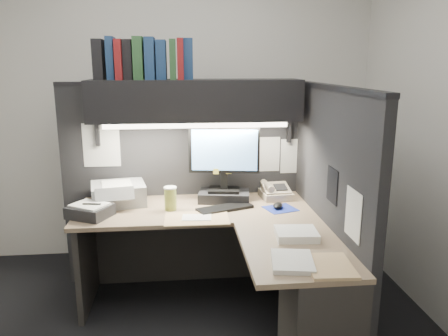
{
  "coord_description": "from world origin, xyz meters",
  "views": [
    {
      "loc": [
        0.0,
        -2.5,
        1.76
      ],
      "look_at": [
        0.31,
        0.51,
        1.04
      ],
      "focal_mm": 35.0,
      "sensor_mm": 36.0,
      "label": 1
    }
  ],
  "objects_px": {
    "keyboard": "(225,208)",
    "desk": "(250,277)",
    "overhead_shelf": "(195,100)",
    "monitor": "(224,172)",
    "telephone": "(276,192)",
    "coffee_cup": "(170,199)",
    "notebook_stack": "(90,211)",
    "printer": "(118,194)"
  },
  "relations": [
    {
      "from": "notebook_stack",
      "to": "monitor",
      "type": "bearing_deg",
      "value": 15.71
    },
    {
      "from": "monitor",
      "to": "keyboard",
      "type": "distance_m",
      "value": 0.3
    },
    {
      "from": "keyboard",
      "to": "overhead_shelf",
      "type": "bearing_deg",
      "value": 106.01
    },
    {
      "from": "desk",
      "to": "keyboard",
      "type": "xyz_separation_m",
      "value": [
        -0.11,
        0.5,
        0.3
      ]
    },
    {
      "from": "overhead_shelf",
      "to": "monitor",
      "type": "distance_m",
      "value": 0.58
    },
    {
      "from": "desk",
      "to": "telephone",
      "type": "xyz_separation_m",
      "value": [
        0.32,
        0.74,
        0.33
      ]
    },
    {
      "from": "telephone",
      "to": "coffee_cup",
      "type": "bearing_deg",
      "value": -171.01
    },
    {
      "from": "coffee_cup",
      "to": "overhead_shelf",
      "type": "bearing_deg",
      "value": 48.38
    },
    {
      "from": "overhead_shelf",
      "to": "notebook_stack",
      "type": "bearing_deg",
      "value": -157.34
    },
    {
      "from": "monitor",
      "to": "printer",
      "type": "xyz_separation_m",
      "value": [
        -0.8,
        0.01,
        -0.15
      ]
    },
    {
      "from": "notebook_stack",
      "to": "coffee_cup",
      "type": "bearing_deg",
      "value": 9.2
    },
    {
      "from": "telephone",
      "to": "notebook_stack",
      "type": "relative_size",
      "value": 0.87
    },
    {
      "from": "desk",
      "to": "monitor",
      "type": "relative_size",
      "value": 2.94
    },
    {
      "from": "telephone",
      "to": "printer",
      "type": "bearing_deg",
      "value": 175.46
    },
    {
      "from": "monitor",
      "to": "telephone",
      "type": "relative_size",
      "value": 2.47
    },
    {
      "from": "overhead_shelf",
      "to": "keyboard",
      "type": "xyz_separation_m",
      "value": [
        0.19,
        -0.25,
        -0.76
      ]
    },
    {
      "from": "overhead_shelf",
      "to": "desk",
      "type": "bearing_deg",
      "value": -68.21
    },
    {
      "from": "overhead_shelf",
      "to": "coffee_cup",
      "type": "xyz_separation_m",
      "value": [
        -0.2,
        -0.22,
        -0.69
      ]
    },
    {
      "from": "keyboard",
      "to": "printer",
      "type": "height_order",
      "value": "printer"
    },
    {
      "from": "printer",
      "to": "notebook_stack",
      "type": "xyz_separation_m",
      "value": [
        -0.16,
        -0.28,
        -0.04
      ]
    },
    {
      "from": "monitor",
      "to": "notebook_stack",
      "type": "relative_size",
      "value": 2.15
    },
    {
      "from": "desk",
      "to": "notebook_stack",
      "type": "relative_size",
      "value": 6.33
    },
    {
      "from": "keyboard",
      "to": "monitor",
      "type": "bearing_deg",
      "value": 64.29
    },
    {
      "from": "keyboard",
      "to": "printer",
      "type": "distance_m",
      "value": 0.82
    },
    {
      "from": "monitor",
      "to": "notebook_stack",
      "type": "distance_m",
      "value": 1.01
    },
    {
      "from": "desk",
      "to": "coffee_cup",
      "type": "relative_size",
      "value": 10.47
    },
    {
      "from": "printer",
      "to": "telephone",
      "type": "bearing_deg",
      "value": -10.38
    },
    {
      "from": "monitor",
      "to": "notebook_stack",
      "type": "height_order",
      "value": "monitor"
    },
    {
      "from": "keyboard",
      "to": "desk",
      "type": "bearing_deg",
      "value": -99.35
    },
    {
      "from": "desk",
      "to": "telephone",
      "type": "distance_m",
      "value": 0.87
    },
    {
      "from": "monitor",
      "to": "keyboard",
      "type": "bearing_deg",
      "value": -85.51
    },
    {
      "from": "overhead_shelf",
      "to": "coffee_cup",
      "type": "height_order",
      "value": "overhead_shelf"
    },
    {
      "from": "notebook_stack",
      "to": "desk",
      "type": "bearing_deg",
      "value": -22.71
    },
    {
      "from": "monitor",
      "to": "coffee_cup",
      "type": "xyz_separation_m",
      "value": [
        -0.41,
        -0.18,
        -0.15
      ]
    },
    {
      "from": "telephone",
      "to": "keyboard",
      "type": "bearing_deg",
      "value": -156.2
    },
    {
      "from": "overhead_shelf",
      "to": "telephone",
      "type": "bearing_deg",
      "value": -1.33
    },
    {
      "from": "overhead_shelf",
      "to": "printer",
      "type": "height_order",
      "value": "overhead_shelf"
    },
    {
      "from": "overhead_shelf",
      "to": "printer",
      "type": "bearing_deg",
      "value": -176.97
    },
    {
      "from": "coffee_cup",
      "to": "printer",
      "type": "distance_m",
      "value": 0.44
    },
    {
      "from": "desk",
      "to": "coffee_cup",
      "type": "bearing_deg",
      "value": 133.36
    },
    {
      "from": "desk",
      "to": "notebook_stack",
      "type": "bearing_deg",
      "value": 157.29
    },
    {
      "from": "monitor",
      "to": "coffee_cup",
      "type": "distance_m",
      "value": 0.47
    }
  ]
}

